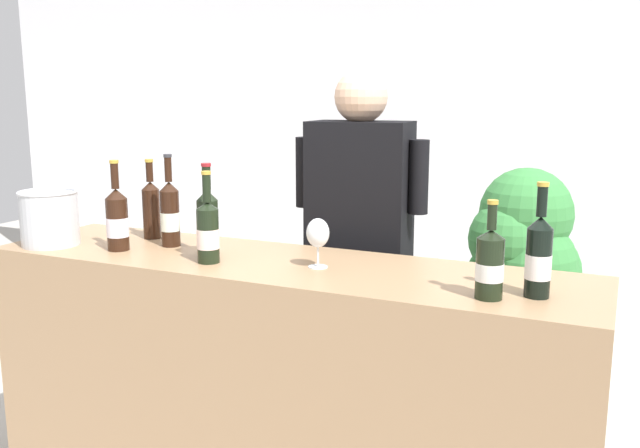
# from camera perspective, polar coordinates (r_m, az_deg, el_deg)

# --- Properties ---
(wall_back) EXTENTS (8.00, 0.10, 2.80)m
(wall_back) POSITION_cam_1_polar(r_m,az_deg,el_deg) (4.82, 11.29, 8.40)
(wall_back) COLOR white
(wall_back) RESTS_ON ground_plane
(counter) EXTENTS (2.25, 0.56, 1.00)m
(counter) POSITION_cam_1_polar(r_m,az_deg,el_deg) (2.60, -3.48, -13.89)
(counter) COLOR #9E7A56
(counter) RESTS_ON ground_plane
(wine_bottle_0) EXTENTS (0.08, 0.08, 0.33)m
(wine_bottle_0) POSITION_cam_1_polar(r_m,az_deg,el_deg) (2.42, -9.45, -0.64)
(wine_bottle_0) COLOR black
(wine_bottle_0) RESTS_ON counter
(wine_bottle_1) EXTENTS (0.07, 0.07, 0.33)m
(wine_bottle_1) POSITION_cam_1_polar(r_m,az_deg,el_deg) (2.88, -14.07, 1.36)
(wine_bottle_1) COLOR black
(wine_bottle_1) RESTS_ON counter
(wine_bottle_2) EXTENTS (0.08, 0.08, 0.35)m
(wine_bottle_2) POSITION_cam_1_polar(r_m,az_deg,el_deg) (2.52, -9.45, 0.09)
(wine_bottle_2) COLOR black
(wine_bottle_2) RESTS_ON counter
(wine_bottle_3) EXTENTS (0.08, 0.08, 0.34)m
(wine_bottle_3) POSITION_cam_1_polar(r_m,az_deg,el_deg) (2.08, 17.98, -2.61)
(wine_bottle_3) COLOR black
(wine_bottle_3) RESTS_ON counter
(wine_bottle_4) EXTENTS (0.08, 0.08, 0.29)m
(wine_bottle_4) POSITION_cam_1_polar(r_m,az_deg,el_deg) (2.03, 14.15, -3.29)
(wine_bottle_4) COLOR black
(wine_bottle_4) RESTS_ON counter
(wine_bottle_5) EXTENTS (0.08, 0.08, 0.36)m
(wine_bottle_5) POSITION_cam_1_polar(r_m,az_deg,el_deg) (2.72, -12.55, 0.87)
(wine_bottle_5) COLOR black
(wine_bottle_5) RESTS_ON counter
(wine_bottle_6) EXTENTS (0.08, 0.08, 0.35)m
(wine_bottle_6) POSITION_cam_1_polar(r_m,az_deg,el_deg) (2.70, -16.75, 0.38)
(wine_bottle_6) COLOR black
(wine_bottle_6) RESTS_ON counter
(wine_glass) EXTENTS (0.08, 0.08, 0.17)m
(wine_glass) POSITION_cam_1_polar(r_m,az_deg,el_deg) (2.32, -0.18, -0.90)
(wine_glass) COLOR silver
(wine_glass) RESTS_ON counter
(ice_bucket) EXTENTS (0.23, 0.23, 0.22)m
(ice_bucket) POSITION_cam_1_polar(r_m,az_deg,el_deg) (2.88, -21.87, 0.50)
(ice_bucket) COLOR silver
(ice_bucket) RESTS_ON counter
(person_server) EXTENTS (0.57, 0.27, 1.69)m
(person_server) POSITION_cam_1_polar(r_m,az_deg,el_deg) (2.90, 3.31, -4.32)
(person_server) COLOR black
(person_server) RESTS_ON ground_plane
(potted_shrub) EXTENTS (0.52, 0.52, 1.26)m
(potted_shrub) POSITION_cam_1_polar(r_m,az_deg,el_deg) (3.29, 16.63, -3.66)
(potted_shrub) COLOR brown
(potted_shrub) RESTS_ON ground_plane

